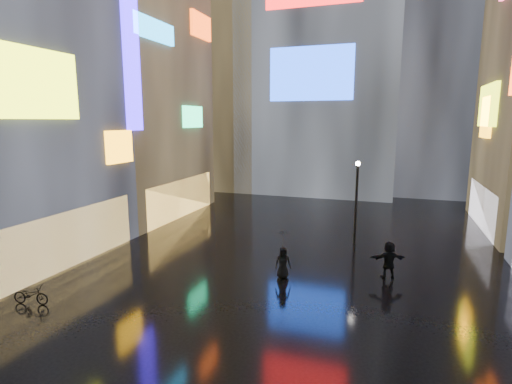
% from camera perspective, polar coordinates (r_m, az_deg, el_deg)
% --- Properties ---
extents(ground, '(140.00, 140.00, 0.00)m').
position_cam_1_polar(ground, '(23.55, 6.37, -8.76)').
color(ground, black).
rests_on(ground, ground).
extents(building_left_far, '(10.28, 12.00, 22.00)m').
position_cam_1_polar(building_left_far, '(34.81, -18.40, 15.22)').
color(building_left_far, black).
rests_on(building_left_far, ground).
extents(tower_flank_right, '(12.00, 12.00, 34.00)m').
position_cam_1_polar(tower_flank_right, '(48.89, 25.17, 20.32)').
color(tower_flank_right, black).
rests_on(tower_flank_right, ground).
extents(tower_flank_left, '(10.00, 10.00, 26.00)m').
position_cam_1_polar(tower_flank_left, '(47.92, -4.44, 16.59)').
color(tower_flank_left, black).
rests_on(tower_flank_left, ground).
extents(lamp_far, '(0.30, 0.30, 5.20)m').
position_cam_1_polar(lamp_far, '(25.25, 14.15, -0.80)').
color(lamp_far, black).
rests_on(lamp_far, ground).
extents(pedestrian_4, '(0.89, 0.74, 1.57)m').
position_cam_1_polar(pedestrian_4, '(19.77, 3.87, -10.07)').
color(pedestrian_4, black).
rests_on(pedestrian_4, ground).
extents(pedestrian_5, '(1.79, 1.08, 1.84)m').
position_cam_1_polar(pedestrian_5, '(20.75, 18.44, -9.19)').
color(pedestrian_5, black).
rests_on(pedestrian_5, ground).
extents(umbrella_2, '(1.30, 1.30, 0.84)m').
position_cam_1_polar(umbrella_2, '(19.39, 3.92, -6.73)').
color(umbrella_2, black).
rests_on(umbrella_2, pedestrian_4).
extents(bicycle, '(1.63, 0.83, 0.82)m').
position_cam_1_polar(bicycle, '(19.69, -29.48, -12.66)').
color(bicycle, black).
rests_on(bicycle, ground).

